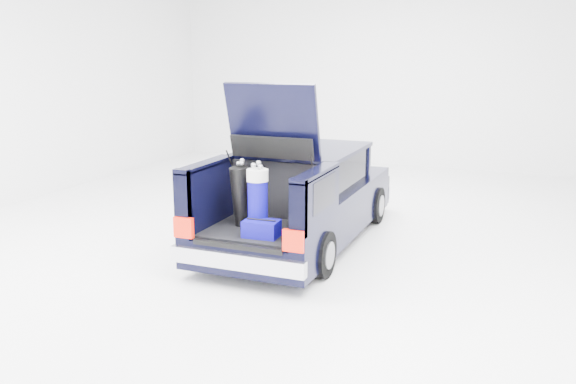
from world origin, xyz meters
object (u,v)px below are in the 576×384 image
at_px(car, 303,197).
at_px(red_suitcase, 303,206).
at_px(black_golf_bag, 241,196).
at_px(blue_golf_bag, 258,200).
at_px(blue_duffel, 261,229).

xyz_separation_m(car, red_suitcase, (0.47, -1.25, 0.20)).
bearing_deg(black_golf_bag, blue_golf_bag, -11.63).
relative_size(red_suitcase, blue_duffel, 1.26).
bearing_deg(blue_duffel, red_suitcase, 62.15).
bearing_deg(blue_duffel, black_golf_bag, 138.17).
bearing_deg(blue_golf_bag, blue_duffel, -70.38).
height_order(red_suitcase, black_golf_bag, black_golf_bag).
xyz_separation_m(car, black_golf_bag, (-0.30, -1.53, 0.33)).
xyz_separation_m(blue_golf_bag, blue_duffel, (0.13, -0.17, -0.31)).
distance_m(car, blue_duffel, 1.91).
relative_size(car, blue_duffel, 10.27).
bearing_deg(car, blue_golf_bag, -88.74).
distance_m(black_golf_bag, blue_golf_bag, 0.39).
relative_size(blue_golf_bag, blue_duffel, 2.05).
height_order(black_golf_bag, blue_golf_bag, blue_golf_bag).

